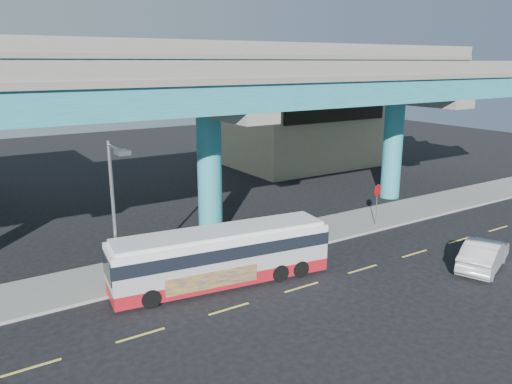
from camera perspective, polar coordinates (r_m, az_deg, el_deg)
ground at (r=24.57m, az=4.81°, el=-10.54°), size 120.00×120.00×0.00m
sidewalk at (r=28.73m, az=-1.89°, el=-6.50°), size 70.00×4.00×0.15m
lane_markings at (r=24.35m, az=5.25°, el=-10.77°), size 58.00×0.12×0.01m
viaduct at (r=29.98m, az=-5.66°, el=12.11°), size 52.00×12.40×11.70m
building_beige at (r=51.90m, az=5.31°, el=6.92°), size 14.00×10.23×7.00m
transit_bus at (r=24.14m, az=-3.96°, el=-7.11°), size 10.87×3.66×2.74m
sedan at (r=28.60m, az=24.58°, el=-6.46°), size 4.88×5.88×1.57m
street_lamp at (r=22.63m, az=-15.71°, el=-0.49°), size 0.50×2.32×6.98m
stop_sign at (r=32.83m, az=13.70°, el=-0.38°), size 0.80×0.27×2.76m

